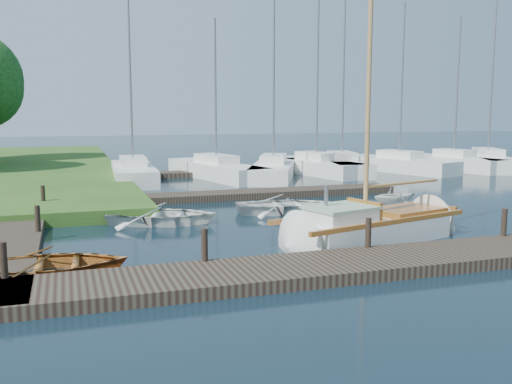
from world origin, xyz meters
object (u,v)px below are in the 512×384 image
object	(u,v)px
mooring_post_0	(4,260)
marina_boat_7	(488,160)
mooring_post_2	(368,233)
mooring_post_3	(504,222)
marina_boat_4	(342,165)
marina_boat_5	(399,163)
marina_boat_2	(273,169)
dinghy	(49,261)
mooring_post_1	(205,245)
marina_boat_6	(454,162)
tender_c	(284,203)
marina_boat_0	(133,171)
marina_boat_1	(216,169)
sailboat	(373,229)
tender_d	(395,193)
marina_boat_3	(316,165)
mooring_post_4	(38,219)
tender_a	(162,213)
mooring_post_5	(43,196)

from	to	relation	value
mooring_post_0	marina_boat_7	world-z (taller)	marina_boat_7
mooring_post_2	mooring_post_3	size ratio (longest dim) A/B	1.00
marina_boat_4	marina_boat_5	xyz separation A→B (m)	(4.13, -0.16, -0.01)
marina_boat_2	dinghy	bearing A→B (deg)	169.95
dinghy	marina_boat_7	bearing A→B (deg)	-54.03
mooring_post_1	marina_boat_6	size ratio (longest dim) A/B	0.08
tender_c	marina_boat_5	distance (m)	17.54
marina_boat_0	marina_boat_7	world-z (taller)	marina_boat_7
marina_boat_7	mooring_post_0	bearing A→B (deg)	147.99
mooring_post_1	marina_boat_5	size ratio (longest dim) A/B	0.07
mooring_post_2	marina_boat_5	xyz separation A→B (m)	(13.23, 19.21, -0.13)
marina_boat_1	marina_boat_2	distance (m)	3.41
sailboat	tender_d	xyz separation A→B (m)	(4.19, 5.46, 0.21)
sailboat	marina_boat_4	xyz separation A→B (m)	(7.86, 17.52, 0.24)
mooring_post_2	dinghy	world-z (taller)	mooring_post_2
dinghy	marina_boat_2	xyz separation A→B (m)	(12.19, 17.50, 0.19)
dinghy	marina_boat_3	xyz separation A→B (m)	(15.52, 18.70, 0.20)
mooring_post_4	tender_d	world-z (taller)	tender_d
mooring_post_3	tender_d	distance (m)	7.37
tender_c	marina_boat_0	distance (m)	13.05
tender_a	tender_c	world-z (taller)	tender_a
marina_boat_0	marina_boat_1	bearing A→B (deg)	-86.61
marina_boat_7	marina_boat_4	bearing A→B (deg)	113.78
sailboat	dinghy	distance (m)	9.40
sailboat	marina_boat_1	size ratio (longest dim) A/B	1.05
marina_boat_4	marina_boat_5	world-z (taller)	marina_boat_4
marina_boat_3	marina_boat_0	bearing A→B (deg)	77.91
marina_boat_2	marina_boat_3	world-z (taller)	marina_boat_3
mooring_post_1	marina_boat_1	world-z (taller)	marina_boat_1
mooring_post_2	tender_d	xyz separation A→B (m)	(5.43, 7.31, -0.15)
tender_d	marina_boat_3	size ratio (longest dim) A/B	0.17
mooring_post_1	dinghy	bearing A→B (deg)	166.35
sailboat	tender_d	bearing A→B (deg)	37.46
mooring_post_1	marina_boat_1	xyz separation A→B (m)	(5.38, 19.54, -0.15)
dinghy	sailboat	bearing A→B (deg)	-80.85
mooring_post_0	tender_d	size ratio (longest dim) A/B	0.38
mooring_post_3	tender_d	size ratio (longest dim) A/B	0.38
mooring_post_5	marina_boat_7	distance (m)	30.23
dinghy	marina_boat_1	bearing A→B (deg)	-22.53
mooring_post_4	tender_a	bearing A→B (deg)	20.64
tender_a	mooring_post_5	bearing A→B (deg)	68.18
tender_a	marina_boat_0	bearing A→B (deg)	17.01
tender_a	mooring_post_3	bearing A→B (deg)	-106.73
mooring_post_5	sailboat	bearing A→B (deg)	-39.90
marina_boat_3	marina_boat_4	bearing A→B (deg)	-109.27
mooring_post_5	marina_boat_6	world-z (taller)	marina_boat_6
marina_boat_7	marina_boat_3	bearing A→B (deg)	113.01
mooring_post_2	tender_a	xyz separation A→B (m)	(-4.49, 6.51, -0.30)
mooring_post_2	sailboat	size ratio (longest dim) A/B	0.08
tender_c	marina_boat_5	size ratio (longest dim) A/B	0.35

